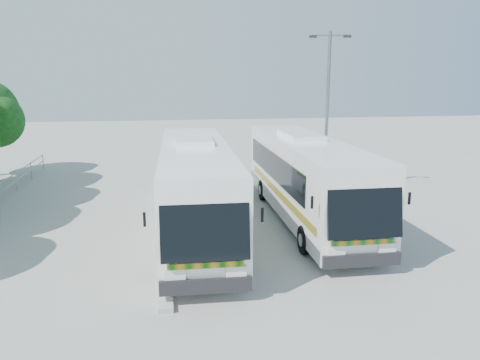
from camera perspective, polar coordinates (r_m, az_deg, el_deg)
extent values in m
plane|color=#9E9E99|center=(18.34, -2.06, -6.61)|extent=(100.00, 100.00, 0.00)
cube|color=#B2B2AD|center=(20.08, -9.37, -4.84)|extent=(0.40, 16.00, 0.15)
cylinder|color=gray|center=(32.59, -23.26, 1.75)|extent=(0.06, 0.06, 1.00)
cube|color=white|center=(18.15, -5.43, -0.62)|extent=(2.97, 12.24, 3.09)
cube|color=black|center=(12.16, -4.29, -5.34)|extent=(2.34, 0.55, 1.97)
cube|color=black|center=(18.66, -9.47, 0.82)|extent=(0.40, 9.72, 1.11)
cube|color=black|center=(18.75, -1.59, 1.04)|extent=(0.40, 9.72, 1.11)
cube|color=#145F0D|center=(18.00, -9.46, -2.76)|extent=(0.41, 10.53, 0.28)
cylinder|color=black|center=(14.78, -9.18, -9.47)|extent=(0.34, 1.02, 1.01)
cylinder|color=black|center=(14.88, -0.23, -9.15)|extent=(0.34, 1.02, 1.01)
cylinder|color=black|center=(21.82, -8.72, -2.24)|extent=(0.34, 1.02, 1.01)
cylinder|color=black|center=(21.89, -2.72, -2.06)|extent=(0.34, 1.02, 1.01)
cube|color=white|center=(19.95, 8.02, 0.47)|extent=(2.74, 12.12, 3.07)
cube|color=black|center=(14.32, 14.96, -3.05)|extent=(2.32, 0.50, 1.95)
cube|color=black|center=(20.12, 4.07, 1.76)|extent=(0.23, 9.66, 1.11)
cube|color=black|center=(20.83, 10.95, 1.93)|extent=(0.23, 9.66, 1.11)
cube|color=#0E631C|center=(19.46, 4.60, -1.49)|extent=(0.23, 10.46, 0.28)
cylinder|color=black|center=(16.38, 7.94, -7.23)|extent=(0.32, 1.01, 1.01)
cylinder|color=black|center=(17.14, 15.30, -6.66)|extent=(0.32, 1.01, 1.01)
cylinder|color=black|center=(23.22, 2.83, -1.22)|extent=(0.32, 1.01, 1.01)
cylinder|color=black|center=(23.76, 8.21, -1.01)|extent=(0.32, 1.01, 1.01)
cylinder|color=gray|center=(23.79, 10.55, 7.62)|extent=(0.20, 0.20, 8.14)
cylinder|color=gray|center=(23.80, 10.94, 16.93)|extent=(1.60, 0.46, 0.08)
cube|color=black|center=(23.71, 8.89, 16.90)|extent=(0.39, 0.26, 0.12)
cube|color=black|center=(23.90, 12.95, 16.70)|extent=(0.39, 0.26, 0.12)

